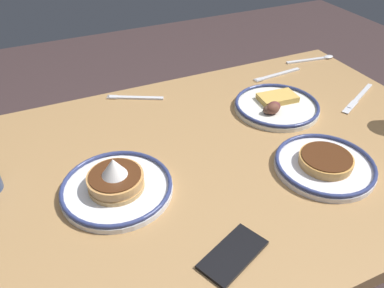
# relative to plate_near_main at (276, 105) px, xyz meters

# --- Properties ---
(dining_table) EXTENTS (1.39, 0.90, 0.75)m
(dining_table) POSITION_rel_plate_near_main_xyz_m (0.27, 0.13, -0.10)
(dining_table) COLOR #A47A4B
(dining_table) RESTS_ON ground_plane
(plate_near_main) EXTENTS (0.26, 0.26, 0.05)m
(plate_near_main) POSITION_rel_plate_near_main_xyz_m (0.00, 0.00, 0.00)
(plate_near_main) COLOR silver
(plate_near_main) RESTS_ON dining_table
(plate_center_pancakes) EXTENTS (0.26, 0.26, 0.10)m
(plate_center_pancakes) POSITION_rel_plate_near_main_xyz_m (0.55, 0.15, 0.01)
(plate_center_pancakes) COLOR white
(plate_center_pancakes) RESTS_ON dining_table
(plate_far_companion) EXTENTS (0.25, 0.25, 0.04)m
(plate_far_companion) POSITION_rel_plate_near_main_xyz_m (0.05, 0.29, 0.00)
(plate_far_companion) COLOR white
(plate_far_companion) RESTS_ON dining_table
(cell_phone) EXTENTS (0.16, 0.12, 0.01)m
(cell_phone) POSITION_rel_plate_near_main_xyz_m (0.39, 0.43, -0.01)
(cell_phone) COLOR black
(cell_phone) RESTS_ON dining_table
(fork_near) EXTENTS (0.20, 0.03, 0.01)m
(fork_near) POSITION_rel_plate_near_main_xyz_m (-0.14, -0.19, -0.01)
(fork_near) COLOR silver
(fork_near) RESTS_ON dining_table
(fork_far) EXTENTS (0.17, 0.10, 0.01)m
(fork_far) POSITION_rel_plate_near_main_xyz_m (0.38, -0.25, -0.01)
(fork_far) COLOR silver
(fork_far) RESTS_ON dining_table
(butter_knife) EXTENTS (0.22, 0.12, 0.01)m
(butter_knife) POSITION_rel_plate_near_main_xyz_m (-0.28, 0.06, -0.01)
(butter_knife) COLOR silver
(butter_knife) RESTS_ON dining_table
(tea_spoon) EXTENTS (0.20, 0.05, 0.01)m
(tea_spoon) POSITION_rel_plate_near_main_xyz_m (-0.36, -0.24, -0.01)
(tea_spoon) COLOR silver
(tea_spoon) RESTS_ON dining_table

